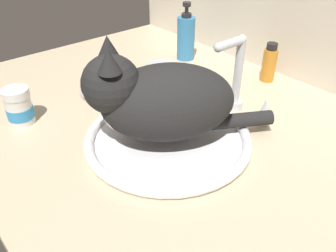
# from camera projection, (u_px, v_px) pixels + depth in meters

# --- Properties ---
(countertop) EXTENTS (1.24, 0.84, 0.03)m
(countertop) POSITION_uv_depth(u_px,v_px,m) (171.00, 127.00, 0.82)
(countertop) COLOR #CCB793
(countertop) RESTS_ON ground
(backsplash_wall) EXTENTS (1.24, 0.02, 0.38)m
(backsplash_wall) POSITION_uv_depth(u_px,v_px,m) (289.00, 19.00, 0.96)
(backsplash_wall) COLOR beige
(backsplash_wall) RESTS_ON ground
(sink_basin) EXTENTS (0.36, 0.36, 0.02)m
(sink_basin) POSITION_uv_depth(u_px,v_px,m) (168.00, 138.00, 0.74)
(sink_basin) COLOR white
(sink_basin) RESTS_ON countertop
(faucet) EXTENTS (0.21, 0.11, 0.19)m
(faucet) POSITION_uv_depth(u_px,v_px,m) (235.00, 83.00, 0.82)
(faucet) COLOR silver
(faucet) RESTS_ON countertop
(cat) EXTENTS (0.29, 0.37, 0.21)m
(cat) POSITION_uv_depth(u_px,v_px,m) (156.00, 99.00, 0.69)
(cat) COLOR black
(cat) RESTS_ON sink_basin
(pill_bottle) EXTENTS (0.06, 0.06, 0.09)m
(pill_bottle) POSITION_uv_depth(u_px,v_px,m) (19.00, 107.00, 0.79)
(pill_bottle) COLOR white
(pill_bottle) RESTS_ON countertop
(soap_pump_bottle) EXTENTS (0.06, 0.06, 0.18)m
(soap_pump_bottle) POSITION_uv_depth(u_px,v_px,m) (186.00, 37.00, 1.09)
(soap_pump_bottle) COLOR teal
(soap_pump_bottle) RESTS_ON countertop
(metal_jar) EXTENTS (0.07, 0.07, 0.07)m
(metal_jar) POSITION_uv_depth(u_px,v_px,m) (161.00, 76.00, 0.93)
(metal_jar) COLOR #B2B5BA
(metal_jar) RESTS_ON countertop
(amber_bottle) EXTENTS (0.04, 0.04, 0.11)m
(amber_bottle) POSITION_uv_depth(u_px,v_px,m) (269.00, 63.00, 0.97)
(amber_bottle) COLOR #C67A23
(amber_bottle) RESTS_ON countertop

